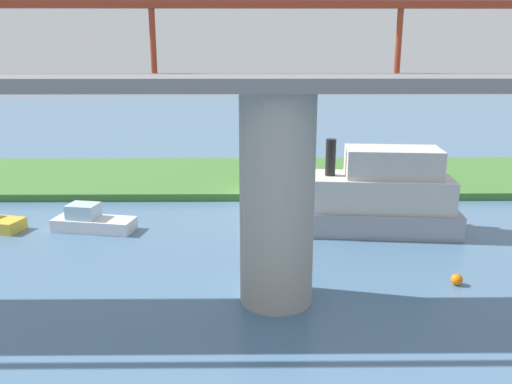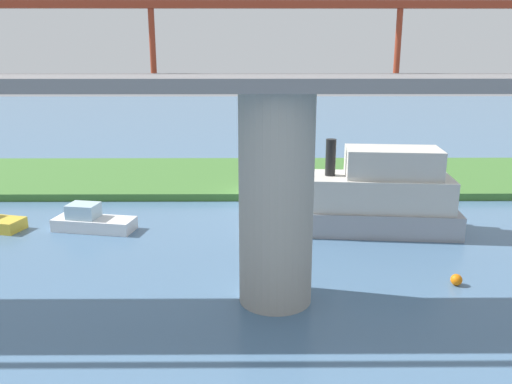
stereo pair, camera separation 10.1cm
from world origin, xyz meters
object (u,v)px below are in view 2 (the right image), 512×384
(person_on_bank, at_px, (269,175))
(mooring_post, at_px, (318,183))
(pontoon_yellow, at_px, (92,221))
(motorboat_red, at_px, (372,198))
(marker_buoy, at_px, (456,280))
(bridge_pylon, at_px, (276,200))

(person_on_bank, relative_size, mooring_post, 1.27)
(person_on_bank, bearing_deg, pontoon_yellow, 39.28)
(mooring_post, distance_m, pontoon_yellow, 15.05)
(mooring_post, xyz_separation_m, pontoon_yellow, (13.50, 6.62, -0.51))
(motorboat_red, relative_size, marker_buoy, 20.61)
(person_on_bank, xyz_separation_m, mooring_post, (-3.34, 1.69, -0.15))
(motorboat_red, bearing_deg, pontoon_yellow, -0.65)
(mooring_post, xyz_separation_m, motorboat_red, (-2.13, 6.80, 0.85))
(marker_buoy, bearing_deg, mooring_post, -72.92)
(person_on_bank, relative_size, marker_buoy, 2.78)
(person_on_bank, distance_m, pontoon_yellow, 13.14)
(bridge_pylon, height_order, pontoon_yellow, bridge_pylon)
(person_on_bank, distance_m, motorboat_red, 10.13)
(bridge_pylon, xyz_separation_m, motorboat_red, (-5.70, -8.46, -2.31))
(motorboat_red, distance_m, marker_buoy, 7.66)
(pontoon_yellow, bearing_deg, person_on_bank, -140.72)
(pontoon_yellow, bearing_deg, marker_buoy, 157.59)
(motorboat_red, bearing_deg, marker_buoy, 106.78)
(person_on_bank, xyz_separation_m, marker_buoy, (-7.63, 15.65, -0.95))
(bridge_pylon, relative_size, motorboat_red, 0.82)
(bridge_pylon, height_order, person_on_bank, bridge_pylon)
(motorboat_red, bearing_deg, bridge_pylon, 56.02)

